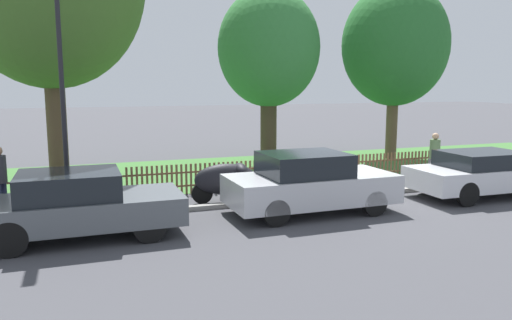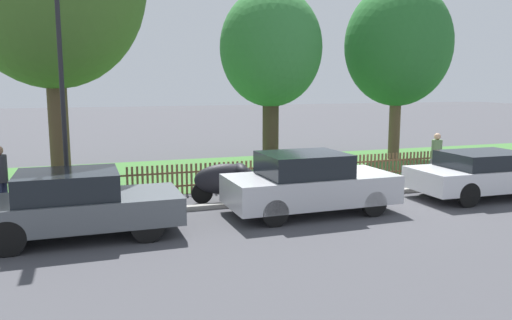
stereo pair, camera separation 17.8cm
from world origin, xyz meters
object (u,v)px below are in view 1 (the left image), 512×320
at_px(covered_motorcycle, 227,179).
at_px(tree_behind_motorcycle, 269,49).
at_px(parked_car_silver_hatchback, 78,204).
at_px(parked_car_navy_estate, 486,173).
at_px(tree_mid_park, 395,45).
at_px(pedestrian_by_lamp, 435,155).
at_px(street_lamp, 60,57).
at_px(parked_car_black_saloon, 309,183).

bearing_deg(covered_motorcycle, tree_behind_motorcycle, 62.53).
relative_size(parked_car_silver_hatchback, parked_car_navy_estate, 0.91).
xyz_separation_m(tree_behind_motorcycle, tree_mid_park, (5.45, -0.33, 0.25)).
bearing_deg(covered_motorcycle, tree_mid_park, 34.32).
xyz_separation_m(pedestrian_by_lamp, street_lamp, (-11.01, -0.50, 2.85)).
bearing_deg(parked_car_navy_estate, street_lamp, 173.02).
height_order(parked_car_navy_estate, pedestrian_by_lamp, pedestrian_by_lamp).
relative_size(tree_mid_park, street_lamp, 1.20).
height_order(parked_car_black_saloon, tree_mid_park, tree_mid_park).
xyz_separation_m(parked_car_black_saloon, parked_car_navy_estate, (5.48, -0.05, -0.08)).
height_order(tree_behind_motorcycle, street_lamp, tree_behind_motorcycle).
distance_m(parked_car_black_saloon, parked_car_navy_estate, 5.48).
distance_m(parked_car_navy_estate, tree_mid_park, 8.28).
relative_size(parked_car_silver_hatchback, tree_mid_park, 0.57).
distance_m(tree_mid_park, street_lamp, 13.92).
bearing_deg(street_lamp, parked_car_silver_hatchback, -83.25).
relative_size(parked_car_silver_hatchback, covered_motorcycle, 2.23).
relative_size(covered_motorcycle, tree_mid_park, 0.25).
relative_size(covered_motorcycle, pedestrian_by_lamp, 1.14).
distance_m(parked_car_silver_hatchback, parked_car_black_saloon, 5.36).
relative_size(tree_mid_park, pedestrian_by_lamp, 4.51).
distance_m(parked_car_navy_estate, covered_motorcycle, 7.28).
distance_m(parked_car_black_saloon, tree_mid_park, 10.79).
relative_size(tree_behind_motorcycle, tree_mid_park, 0.93).
height_order(parked_car_navy_estate, tree_mid_park, tree_mid_park).
relative_size(parked_car_silver_hatchback, pedestrian_by_lamp, 2.55).
bearing_deg(street_lamp, tree_behind_motorcycle, 37.93).
xyz_separation_m(covered_motorcycle, tree_mid_park, (8.80, 5.20, 4.08)).
bearing_deg(tree_mid_park, street_lamp, -157.13).
distance_m(tree_behind_motorcycle, tree_mid_park, 5.47).
relative_size(parked_car_black_saloon, tree_behind_motorcycle, 0.61).
relative_size(tree_behind_motorcycle, pedestrian_by_lamp, 4.21).
bearing_deg(pedestrian_by_lamp, tree_mid_park, -84.90).
relative_size(covered_motorcycle, street_lamp, 0.31).
distance_m(covered_motorcycle, tree_behind_motorcycle, 7.51).
relative_size(tree_behind_motorcycle, street_lamp, 1.13).
bearing_deg(tree_behind_motorcycle, parked_car_navy_estate, -63.23).
bearing_deg(street_lamp, parked_car_black_saloon, -15.80).
relative_size(parked_car_navy_estate, tree_mid_park, 0.62).
bearing_deg(street_lamp, covered_motorcycle, 2.83).
bearing_deg(parked_car_silver_hatchback, tree_behind_motorcycle, 46.53).
bearing_deg(street_lamp, parked_car_navy_estate, -8.36).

